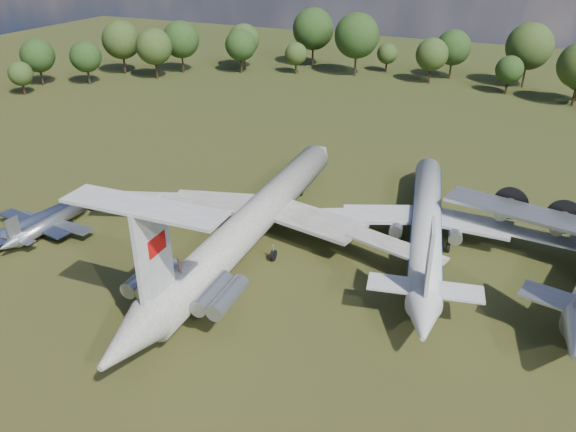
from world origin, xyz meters
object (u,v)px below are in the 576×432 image
at_px(il62_airliner, 255,225).
at_px(person_on_il62, 180,265).
at_px(small_prop_west, 30,226).
at_px(tu104_jet, 426,227).
at_px(small_prop_northwest, 50,226).

distance_m(il62_airliner, person_on_il62, 16.28).
height_order(il62_airliner, small_prop_west, il62_airliner).
relative_size(tu104_jet, person_on_il62, 27.75).
bearing_deg(tu104_jet, person_on_il62, -137.05).
distance_m(il62_airliner, small_prop_northwest, 25.70).
height_order(small_prop_west, small_prop_northwest, small_prop_west).
bearing_deg(person_on_il62, tu104_jet, -111.65).
bearing_deg(tu104_jet, il62_airliner, -166.00).
distance_m(il62_airliner, tu104_jet, 20.26).
relative_size(small_prop_northwest, person_on_il62, 9.27).
bearing_deg(small_prop_northwest, small_prop_west, -150.16).
height_order(il62_airliner, tu104_jet, il62_airliner).
height_order(small_prop_west, person_on_il62, person_on_il62).
bearing_deg(il62_airliner, tu104_jet, 22.88).
height_order(tu104_jet, small_prop_west, tu104_jet).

